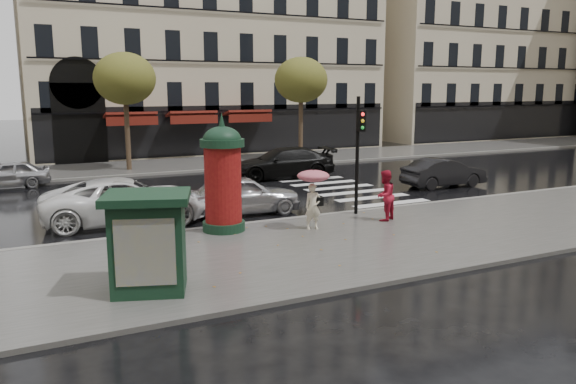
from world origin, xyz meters
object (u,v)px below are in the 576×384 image
car_white (127,201)px  car_black (282,163)px  woman_red (385,195)px  car_far_silver (6,174)px  woman_umbrella (313,189)px  car_silver (242,195)px  car_darkgrey (444,173)px  newsstand (148,241)px  traffic_light (359,144)px  morris_column (223,175)px  man_burgundy (162,230)px

car_white → car_black: car_black is taller
woman_red → car_white: (-8.04, 4.05, -0.21)m
car_white → car_far_silver: (-3.85, 9.70, -0.13)m
woman_umbrella → woman_red: (2.82, -0.01, -0.44)m
car_silver → car_darkgrey: size_ratio=1.05×
newsstand → traffic_light: bearing=28.3°
newsstand → car_far_silver: bearing=100.0°
morris_column → woman_umbrella: bearing=-23.0°
car_white → morris_column: bearing=-133.4°
man_burgundy → car_darkgrey: size_ratio=0.39×
woman_umbrella → woman_red: bearing=-0.1°
car_silver → car_darkgrey: (10.88, 1.30, -0.06)m
car_darkgrey → car_far_silver: bearing=66.7°
car_white → car_black: bearing=-48.7°
morris_column → car_white: morris_column is taller
car_darkgrey → car_black: bearing=47.1°
man_burgundy → car_silver: bearing=-130.1°
woman_umbrella → man_burgundy: (-5.20, -1.08, -0.52)m
newsstand → car_silver: newsstand is taller
car_black → car_white: bearing=-46.7°
morris_column → car_black: bearing=55.2°
man_burgundy → morris_column: bearing=-137.3°
car_far_silver → morris_column: bearing=24.2°
car_silver → car_white: bearing=89.0°
woman_umbrella → newsstand: size_ratio=0.88×
woman_red → car_far_silver: woman_red is taller
man_burgundy → car_far_silver: bearing=-74.0°
man_burgundy → car_black: (9.17, 11.78, -0.13)m
woman_red → car_silver: bearing=-70.6°
car_white → traffic_light: bearing=-104.4°
woman_red → car_darkgrey: bearing=-172.5°
woman_umbrella → car_darkgrey: 11.00m
woman_red → car_silver: (-3.88, 3.62, -0.26)m
man_burgundy → car_silver: man_burgundy is taller
traffic_light → car_silver: bearing=146.6°
woman_umbrella → woman_red: 2.86m
traffic_light → car_darkgrey: bearing=26.6°
morris_column → woman_red: bearing=-11.8°
woman_umbrella → car_far_silver: 16.48m
car_white → car_far_silver: car_white is taller
woman_red → newsstand: 9.49m
woman_red → newsstand: size_ratio=0.78×
woman_umbrella → woman_red: woman_umbrella is taller
car_white → car_silver: bearing=-90.5°
morris_column → newsstand: morris_column is taller
newsstand → car_far_silver: newsstand is taller
car_silver → car_far_silver: 12.91m
car_silver → car_far_silver: bearing=43.2°
car_far_silver → man_burgundy: bearing=11.9°
woman_red → car_far_silver: bearing=-76.7°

